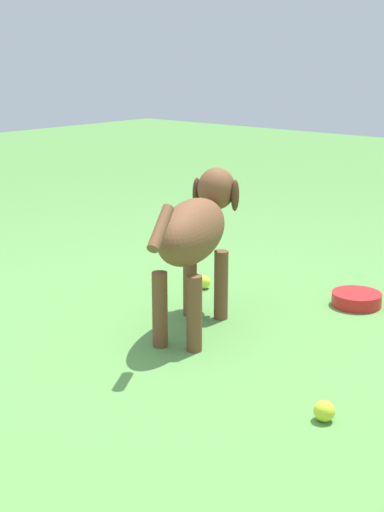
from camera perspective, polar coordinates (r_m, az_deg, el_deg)
ground at (r=2.71m, az=-1.34°, el=-7.71°), size 14.00×14.00×0.00m
dog at (r=2.83m, az=0.34°, el=2.04°), size 0.86×0.44×0.62m
tennis_ball_0 at (r=2.27m, az=10.53°, el=-12.08°), size 0.07×0.07×0.07m
tennis_ball_1 at (r=3.41m, az=0.94°, el=-2.08°), size 0.07×0.07×0.07m
water_bowl at (r=3.27m, az=13.02°, el=-3.38°), size 0.22×0.22×0.06m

